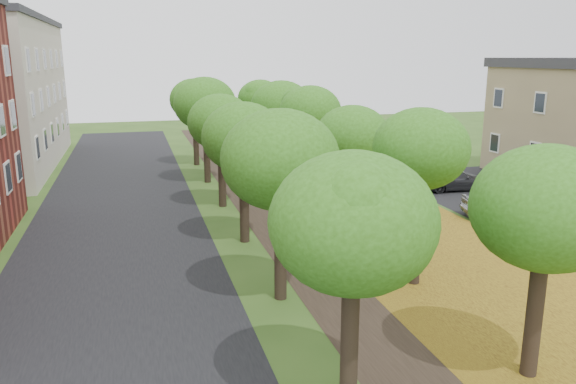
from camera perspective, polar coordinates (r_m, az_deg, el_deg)
street_asphalt at (r=26.62m, az=-16.97°, el=-3.79°), size 8.00×70.00×0.01m
footpath at (r=27.39m, az=-1.10°, el=-2.69°), size 3.20×70.00×0.01m
leaf_verge at (r=28.99m, az=8.53°, el=-1.91°), size 7.50×70.00×0.01m
parking_lot at (r=34.06m, az=21.03°, el=-0.35°), size 9.00×16.00×0.01m
tree_row_west at (r=26.02m, az=-5.87°, el=6.51°), size 3.60×33.60×6.07m
tree_row_east at (r=27.23m, az=4.20°, el=6.86°), size 3.60×33.60×6.07m
bench at (r=20.78m, az=5.83°, el=-7.00°), size 1.01×1.70×0.78m
car_silver at (r=29.51m, az=21.50°, el=-0.95°), size 4.70×2.64×1.51m
car_red at (r=29.04m, az=22.68°, el=-1.54°), size 4.04×2.46×1.26m
car_grey at (r=34.47m, az=16.47°, el=1.24°), size 4.50×2.10×1.27m
car_white at (r=36.61m, az=13.43°, el=2.29°), size 5.79×4.25×1.46m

